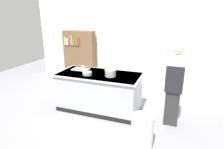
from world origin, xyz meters
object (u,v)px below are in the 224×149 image
object	(u,v)px
trash_bin	(142,131)
bookshelf	(80,56)
mixing_bowl	(87,73)
juice_cup	(106,69)
stock_pot	(110,73)
person_chef	(174,83)
onion	(83,67)

from	to	relation	value
trash_bin	bookshelf	bearing A→B (deg)	134.33
mixing_bowl	juice_cup	size ratio (longest dim) A/B	2.13
trash_bin	juice_cup	bearing A→B (deg)	131.90
stock_pot	person_chef	distance (m)	1.37
onion	mixing_bowl	size ratio (longest dim) A/B	0.45
onion	juice_cup	xyz separation A→B (m)	(0.57, 0.11, -0.02)
mixing_bowl	trash_bin	bearing A→B (deg)	-30.57
person_chef	bookshelf	size ratio (longest dim) A/B	1.01
stock_pot	bookshelf	xyz separation A→B (m)	(-1.84, 1.88, -0.12)
person_chef	bookshelf	world-z (taller)	person_chef
trash_bin	bookshelf	distance (m)	4.02
onion	person_chef	size ratio (longest dim) A/B	0.06
onion	bookshelf	size ratio (longest dim) A/B	0.06
trash_bin	person_chef	xyz separation A→B (m)	(0.43, 0.94, 0.61)
trash_bin	onion	bearing A→B (deg)	145.24
stock_pot	juice_cup	world-z (taller)	stock_pot
stock_pot	trash_bin	xyz separation A→B (m)	(0.94, -0.96, -0.68)
juice_cup	mixing_bowl	bearing A→B (deg)	-119.68
mixing_bowl	bookshelf	size ratio (longest dim) A/B	0.13
onion	stock_pot	xyz separation A→B (m)	(0.84, -0.27, 0.01)
stock_pot	trash_bin	distance (m)	1.51
juice_cup	bookshelf	size ratio (longest dim) A/B	0.06
mixing_bowl	person_chef	bearing A→B (deg)	2.03
person_chef	stock_pot	bearing A→B (deg)	70.34
juice_cup	stock_pot	bearing A→B (deg)	-55.31
trash_bin	person_chef	size ratio (longest dim) A/B	0.35
mixing_bowl	juice_cup	distance (m)	0.54
onion	bookshelf	bearing A→B (deg)	121.82
trash_bin	bookshelf	xyz separation A→B (m)	(-2.78, 2.85, 0.55)
juice_cup	person_chef	world-z (taller)	person_chef
stock_pot	trash_bin	world-z (taller)	stock_pot
person_chef	mixing_bowl	bearing A→B (deg)	73.37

